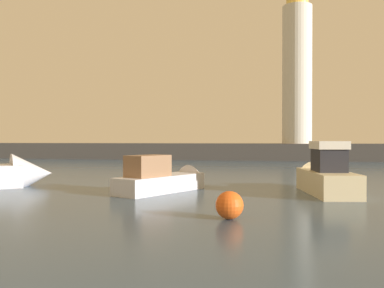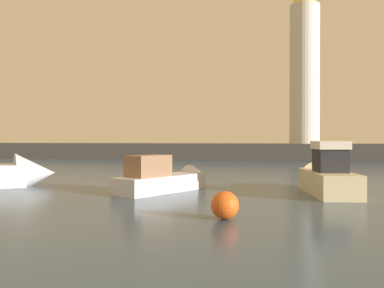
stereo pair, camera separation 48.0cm
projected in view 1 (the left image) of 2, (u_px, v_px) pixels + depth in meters
ground_plane at (216, 179)px, 26.20m from camera, size 220.00×220.00×0.00m
breakwater at (244, 152)px, 50.36m from camera, size 73.24×4.03×1.97m
lighthouse at (297, 64)px, 49.08m from camera, size 3.38×3.38×19.40m
motorboat_0 at (323, 176)px, 19.85m from camera, size 2.62×6.31×2.62m
motorboat_2 at (169, 179)px, 20.31m from camera, size 3.97×5.99×2.05m
mooring_buoy at (229, 205)px, 13.08m from camera, size 0.87×0.87×0.87m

